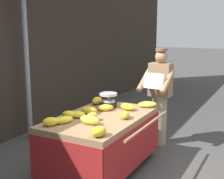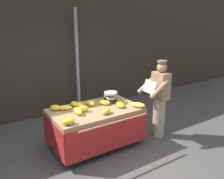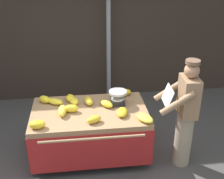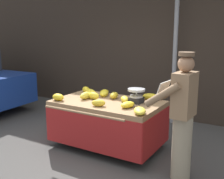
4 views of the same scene
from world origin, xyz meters
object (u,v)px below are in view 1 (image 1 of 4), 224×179
(banana_bunch_8, at_px, (147,104))
(banana_bunch_0, at_px, (99,131))
(banana_bunch_2, at_px, (125,115))
(banana_bunch_11, at_px, (78,115))
(banana_bunch_1, at_px, (69,114))
(banana_bunch_6, at_px, (64,120))
(banana_cart, at_px, (102,130))
(banana_bunch_7, at_px, (89,110))
(banana_bunch_5, at_px, (97,100))
(banana_bunch_9, at_px, (90,120))
(banana_bunch_4, at_px, (51,122))
(weighing_scale, at_px, (108,100))
(vendor_person, at_px, (160,96))
(banana_bunch_10, at_px, (128,107))
(banana_bunch_3, at_px, (105,108))
(banana_bunch_12, at_px, (92,117))

(banana_bunch_8, bearing_deg, banana_bunch_0, -179.90)
(banana_bunch_2, relative_size, banana_bunch_11, 1.00)
(banana_bunch_1, distance_m, banana_bunch_6, 0.25)
(banana_cart, bearing_deg, banana_bunch_2, -82.35)
(banana_bunch_2, xyz_separation_m, banana_bunch_7, (-0.05, 0.56, 0.00))
(banana_bunch_5, bearing_deg, banana_bunch_9, -153.73)
(banana_bunch_0, bearing_deg, banana_bunch_4, 87.22)
(banana_cart, relative_size, banana_bunch_1, 8.92)
(banana_bunch_1, bearing_deg, banana_bunch_11, -61.71)
(weighing_scale, bearing_deg, banana_cart, -162.67)
(banana_bunch_7, distance_m, vendor_person, 1.50)
(banana_bunch_6, xyz_separation_m, banana_bunch_10, (1.00, -0.46, 0.00))
(banana_bunch_8, height_order, banana_bunch_9, banana_bunch_9)
(banana_bunch_5, distance_m, banana_bunch_6, 1.13)
(banana_bunch_9, distance_m, banana_bunch_11, 0.35)
(banana_bunch_8, distance_m, vendor_person, 0.60)
(banana_bunch_7, xyz_separation_m, banana_bunch_9, (-0.41, -0.27, 0.00))
(banana_bunch_1, distance_m, banana_bunch_11, 0.12)
(banana_bunch_3, bearing_deg, banana_bunch_7, 156.11)
(banana_bunch_0, height_order, banana_bunch_3, banana_bunch_0)
(banana_bunch_3, bearing_deg, banana_bunch_12, -169.58)
(banana_bunch_6, distance_m, banana_bunch_9, 0.35)
(vendor_person, bearing_deg, banana_bunch_0, -179.60)
(banana_bunch_0, bearing_deg, banana_bunch_9, 45.51)
(banana_bunch_2, relative_size, vendor_person, 0.13)
(banana_bunch_3, height_order, banana_bunch_5, banana_bunch_5)
(banana_bunch_0, distance_m, banana_bunch_3, 1.12)
(banana_bunch_10, bearing_deg, banana_bunch_12, 166.70)
(banana_bunch_6, distance_m, banana_bunch_12, 0.38)
(banana_bunch_4, xyz_separation_m, banana_bunch_7, (0.70, -0.14, -0.00))
(banana_bunch_1, bearing_deg, banana_bunch_8, -35.03)
(banana_bunch_2, relative_size, banana_bunch_8, 0.73)
(banana_bunch_2, distance_m, banana_bunch_8, 0.73)
(banana_bunch_8, bearing_deg, banana_bunch_7, 142.17)
(banana_bunch_8, xyz_separation_m, banana_bunch_9, (-1.18, 0.33, 0.01))
(banana_bunch_2, distance_m, banana_bunch_6, 0.84)
(banana_bunch_0, relative_size, banana_bunch_3, 0.91)
(banana_bunch_12, bearing_deg, banana_bunch_9, -159.95)
(banana_bunch_5, bearing_deg, weighing_scale, -114.10)
(banana_bunch_4, height_order, banana_bunch_8, banana_bunch_4)
(banana_bunch_3, bearing_deg, banana_bunch_11, 162.69)
(banana_bunch_7, xyz_separation_m, banana_bunch_12, (-0.27, -0.22, 0.01))
(banana_bunch_6, relative_size, banana_bunch_9, 0.94)
(banana_bunch_7, bearing_deg, banana_bunch_3, -23.89)
(banana_bunch_1, bearing_deg, banana_bunch_7, -26.53)
(banana_cart, xyz_separation_m, banana_bunch_3, (0.27, 0.09, 0.26))
(banana_bunch_8, distance_m, banana_bunch_12, 1.11)
(banana_bunch_11, xyz_separation_m, banana_bunch_12, (-0.04, -0.26, 0.01))
(banana_bunch_2, distance_m, banana_bunch_12, 0.47)
(banana_bunch_0, height_order, banana_bunch_1, banana_bunch_0)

